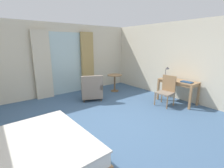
{
  "coord_description": "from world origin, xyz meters",
  "views": [
    {
      "loc": [
        -2.13,
        -2.99,
        1.94
      ],
      "look_at": [
        0.34,
        0.2,
        0.93
      ],
      "focal_mm": 25.88,
      "sensor_mm": 36.0,
      "label": 1
    }
  ],
  "objects_px": {
    "desk_chair": "(167,89)",
    "bed": "(13,164)",
    "writing_desk": "(178,83)",
    "round_cafe_table": "(115,79)",
    "armchair_by_window": "(92,90)",
    "desk_lamp": "(167,70)",
    "closed_book": "(187,82)"
  },
  "relations": [
    {
      "from": "writing_desk",
      "to": "closed_book",
      "type": "bearing_deg",
      "value": -101.89
    },
    {
      "from": "bed",
      "to": "round_cafe_table",
      "type": "distance_m",
      "value": 4.83
    },
    {
      "from": "bed",
      "to": "round_cafe_table",
      "type": "xyz_separation_m",
      "value": [
        4.01,
        2.68,
        0.25
      ]
    },
    {
      "from": "bed",
      "to": "desk_lamp",
      "type": "distance_m",
      "value": 5.03
    },
    {
      "from": "desk_lamp",
      "to": "round_cafe_table",
      "type": "distance_m",
      "value": 2.1
    },
    {
      "from": "armchair_by_window",
      "to": "round_cafe_table",
      "type": "height_order",
      "value": "armchair_by_window"
    },
    {
      "from": "desk_lamp",
      "to": "closed_book",
      "type": "relative_size",
      "value": 1.23
    },
    {
      "from": "bed",
      "to": "armchair_by_window",
      "type": "bearing_deg",
      "value": 40.92
    },
    {
      "from": "writing_desk",
      "to": "desk_chair",
      "type": "bearing_deg",
      "value": 169.17
    },
    {
      "from": "closed_book",
      "to": "desk_lamp",
      "type": "bearing_deg",
      "value": 79.23
    },
    {
      "from": "writing_desk",
      "to": "armchair_by_window",
      "type": "relative_size",
      "value": 1.31
    },
    {
      "from": "bed",
      "to": "writing_desk",
      "type": "relative_size",
      "value": 1.8
    },
    {
      "from": "bed",
      "to": "armchair_by_window",
      "type": "height_order",
      "value": "bed"
    },
    {
      "from": "writing_desk",
      "to": "closed_book",
      "type": "height_order",
      "value": "closed_book"
    },
    {
      "from": "writing_desk",
      "to": "desk_chair",
      "type": "relative_size",
      "value": 1.27
    },
    {
      "from": "bed",
      "to": "writing_desk",
      "type": "bearing_deg",
      "value": 4.12
    },
    {
      "from": "desk_chair",
      "to": "closed_book",
      "type": "xyz_separation_m",
      "value": [
        0.41,
        -0.42,
        0.26
      ]
    },
    {
      "from": "desk_chair",
      "to": "bed",
      "type": "bearing_deg",
      "value": -174.21
    },
    {
      "from": "writing_desk",
      "to": "round_cafe_table",
      "type": "xyz_separation_m",
      "value": [
        -0.82,
        2.33,
        -0.16
      ]
    },
    {
      "from": "desk_lamp",
      "to": "round_cafe_table",
      "type": "bearing_deg",
      "value": 115.63
    },
    {
      "from": "writing_desk",
      "to": "round_cafe_table",
      "type": "relative_size",
      "value": 1.73
    },
    {
      "from": "writing_desk",
      "to": "armchair_by_window",
      "type": "bearing_deg",
      "value": 136.8
    },
    {
      "from": "desk_chair",
      "to": "round_cafe_table",
      "type": "xyz_separation_m",
      "value": [
        -0.34,
        2.24,
        -0.01
      ]
    },
    {
      "from": "desk_chair",
      "to": "armchair_by_window",
      "type": "distance_m",
      "value": 2.52
    },
    {
      "from": "closed_book",
      "to": "armchair_by_window",
      "type": "relative_size",
      "value": 0.36
    },
    {
      "from": "writing_desk",
      "to": "desk_chair",
      "type": "height_order",
      "value": "desk_chair"
    },
    {
      "from": "round_cafe_table",
      "to": "closed_book",
      "type": "bearing_deg",
      "value": -74.16
    },
    {
      "from": "writing_desk",
      "to": "round_cafe_table",
      "type": "distance_m",
      "value": 2.48
    },
    {
      "from": "armchair_by_window",
      "to": "closed_book",
      "type": "bearing_deg",
      "value": -48.5
    },
    {
      "from": "writing_desk",
      "to": "desk_lamp",
      "type": "height_order",
      "value": "desk_lamp"
    },
    {
      "from": "desk_chair",
      "to": "round_cafe_table",
      "type": "relative_size",
      "value": 1.37
    },
    {
      "from": "desk_lamp",
      "to": "closed_book",
      "type": "bearing_deg",
      "value": -98.6
    }
  ]
}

